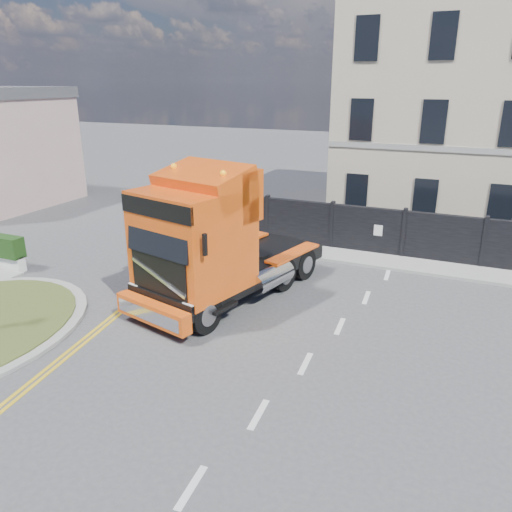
% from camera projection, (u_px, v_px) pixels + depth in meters
% --- Properties ---
extents(ground, '(120.00, 120.00, 0.00)m').
position_uv_depth(ground, '(212.00, 335.00, 14.38)').
color(ground, '#424244').
rests_on(ground, ground).
extents(hoarding_fence, '(18.80, 0.25, 2.00)m').
position_uv_depth(hoarding_fence, '(471.00, 242.00, 19.35)').
color(hoarding_fence, black).
rests_on(hoarding_fence, ground).
extents(georgian_building, '(12.30, 10.30, 12.80)m').
position_uv_depth(georgian_building, '(477.00, 106.00, 24.45)').
color(georgian_building, '#AFAA8B').
rests_on(georgian_building, ground).
extents(pavement_far, '(20.00, 1.60, 0.12)m').
position_uv_depth(pavement_far, '(451.00, 270.00, 19.09)').
color(pavement_far, gray).
rests_on(pavement_far, ground).
extents(truck, '(4.47, 7.86, 4.44)m').
position_uv_depth(truck, '(210.00, 246.00, 15.77)').
color(truck, black).
rests_on(truck, ground).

